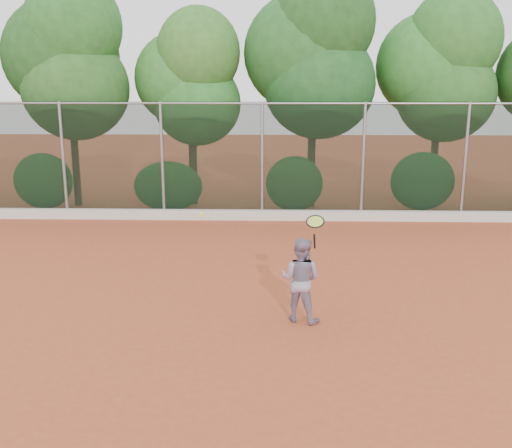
{
  "coord_description": "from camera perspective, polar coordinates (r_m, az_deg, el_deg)",
  "views": [
    {
      "loc": [
        0.33,
        -9.97,
        3.85
      ],
      "look_at": [
        0.0,
        1.0,
        1.25
      ],
      "focal_mm": 40.0,
      "sensor_mm": 36.0,
      "label": 1
    }
  ],
  "objects": [
    {
      "name": "tennis_player",
      "position": [
        9.67,
        4.47,
        -5.57
      ],
      "size": [
        0.86,
        0.77,
        1.45
      ],
      "primitive_type": "imported",
      "rotation": [
        0.0,
        0.0,
        2.77
      ],
      "color": "gray",
      "rests_on": "ground"
    },
    {
      "name": "tennis_ball_in_flight",
      "position": [
        9.39,
        -5.46,
        0.94
      ],
      "size": [
        0.07,
        0.07,
        0.07
      ],
      "color": "yellow",
      "rests_on": "ground"
    },
    {
      "name": "chainlink_fence",
      "position": [
        17.09,
        0.62,
        6.63
      ],
      "size": [
        24.09,
        0.09,
        3.5
      ],
      "color": "black",
      "rests_on": "ground"
    },
    {
      "name": "concrete_curb",
      "position": [
        17.2,
        0.59,
        0.9
      ],
      "size": [
        24.0,
        0.2,
        0.3
      ],
      "primitive_type": "cube",
      "color": "beige",
      "rests_on": "ground"
    },
    {
      "name": "tennis_racket",
      "position": [
        9.35,
        5.94,
        0.02
      ],
      "size": [
        0.35,
        0.33,
        0.58
      ],
      "color": "black",
      "rests_on": "ground"
    },
    {
      "name": "ground",
      "position": [
        10.7,
        -0.16,
        -7.77
      ],
      "size": [
        80.0,
        80.0,
        0.0
      ],
      "primitive_type": "plane",
      "color": "#A94727",
      "rests_on": "ground"
    },
    {
      "name": "foliage_backdrop",
      "position": [
        18.98,
        -0.95,
        14.99
      ],
      "size": [
        23.7,
        3.63,
        7.55
      ],
      "color": "#432D19",
      "rests_on": "ground"
    }
  ]
}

